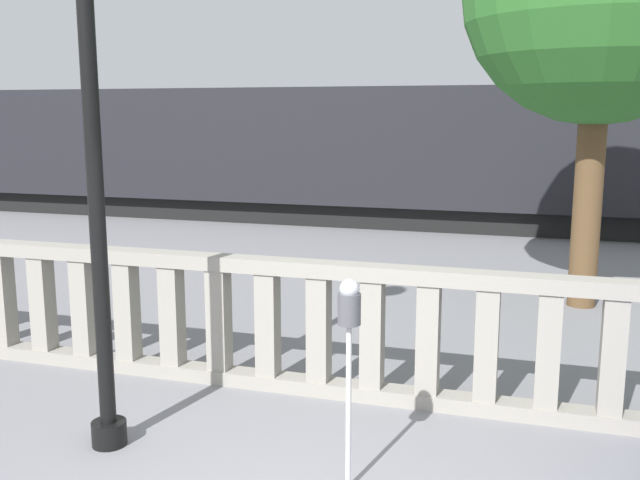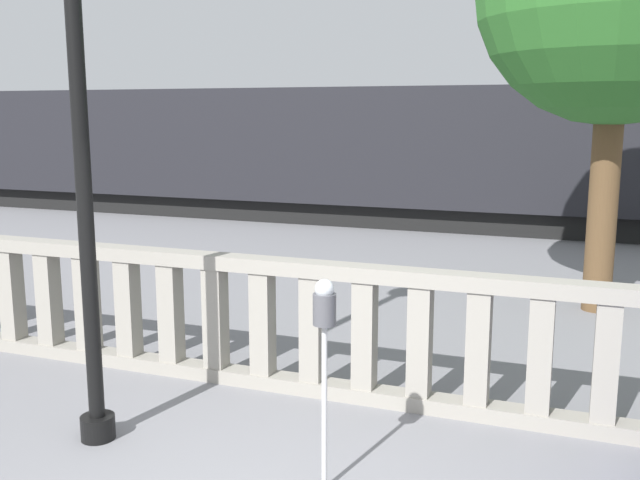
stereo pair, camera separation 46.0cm
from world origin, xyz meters
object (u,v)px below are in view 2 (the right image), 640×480
at_px(train_near, 326,151).
at_px(lamppost, 73,0).
at_px(train_far, 632,134).
at_px(parking_meter, 324,323).

bearing_deg(train_near, lamppost, -78.53).
bearing_deg(train_far, train_near, -123.17).
xyz_separation_m(lamppost, parking_meter, (2.04, -0.09, -2.26)).
bearing_deg(lamppost, train_far, 78.00).
relative_size(lamppost, train_near, 0.18).
bearing_deg(parking_meter, train_far, 82.77).
relative_size(train_near, train_far, 1.18).
bearing_deg(parking_meter, lamppost, 177.44).
height_order(lamppost, train_far, lamppost).
height_order(lamppost, parking_meter, lamppost).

